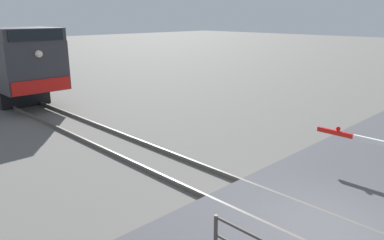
% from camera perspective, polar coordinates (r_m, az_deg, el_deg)
% --- Properties ---
extents(ground_plane, '(160.00, 160.00, 0.00)m').
position_cam_1_polar(ground_plane, '(9.05, 20.29, -16.44)').
color(ground_plane, '#605E59').
extents(rail_track_right, '(0.08, 80.00, 0.15)m').
position_cam_1_polar(rail_track_right, '(9.59, 22.26, -14.19)').
color(rail_track_right, '#59544C').
rests_on(rail_track_right, ground_plane).
extents(road_surface, '(36.00, 6.01, 0.15)m').
position_cam_1_polar(road_surface, '(9.01, 20.33, -16.03)').
color(road_surface, '#47474C').
rests_on(road_surface, ground_plane).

